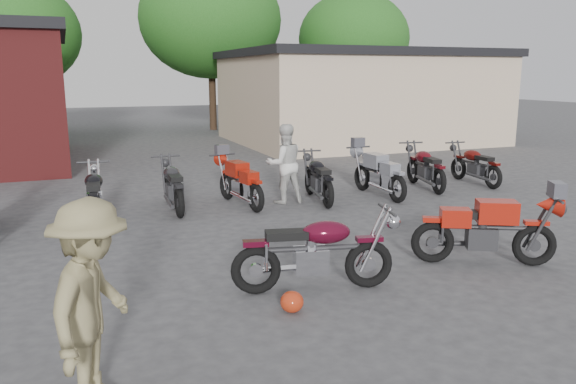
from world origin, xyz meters
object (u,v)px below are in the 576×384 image
object	(u,v)px
row_bike_2	(94,192)
vintage_motorcycle	(317,247)
helmet	(292,302)
row_bike_5	(318,176)
row_bike_4	(240,180)
row_bike_6	(378,171)
person_tan	(93,304)
row_bike_8	(475,163)
row_bike_3	(173,183)
person_light	(285,164)
row_bike_7	(425,165)
sportbike	(487,226)

from	to	relation	value
row_bike_2	vintage_motorcycle	bearing A→B (deg)	-149.22
helmet	row_bike_5	world-z (taller)	row_bike_5
row_bike_4	row_bike_6	size ratio (longest dim) A/B	0.96
person_tan	row_bike_8	bearing A→B (deg)	-28.53
row_bike_3	row_bike_8	size ratio (longest dim) A/B	1.03
row_bike_3	helmet	bearing A→B (deg)	-175.11
person_light	vintage_motorcycle	bearing A→B (deg)	75.10
row_bike_2	row_bike_6	world-z (taller)	row_bike_6
helmet	vintage_motorcycle	bearing A→B (deg)	43.06
row_bike_4	row_bike_5	distance (m)	1.79
vintage_motorcycle	row_bike_7	bearing A→B (deg)	57.00
row_bike_7	sportbike	bearing A→B (deg)	163.96
row_bike_7	row_bike_8	bearing A→B (deg)	-79.65
row_bike_4	row_bike_5	xyz separation A→B (m)	(1.77, -0.22, 0.01)
row_bike_8	row_bike_2	bearing A→B (deg)	93.81
row_bike_3	row_bike_5	world-z (taller)	same
vintage_motorcycle	person_light	bearing A→B (deg)	86.11
row_bike_5	row_bike_7	bearing A→B (deg)	-75.72
row_bike_4	row_bike_7	world-z (taller)	row_bike_7
row_bike_5	row_bike_3	bearing A→B (deg)	92.06
vintage_motorcycle	sportbike	bearing A→B (deg)	13.10
person_tan	row_bike_7	world-z (taller)	person_tan
row_bike_7	row_bike_2	bearing A→B (deg)	102.59
vintage_motorcycle	sportbike	xyz separation A→B (m)	(2.80, 0.02, -0.01)
row_bike_2	person_light	bearing A→B (deg)	-84.57
person_light	row_bike_7	xyz separation A→B (m)	(3.86, 0.21, -0.29)
helmet	row_bike_4	world-z (taller)	row_bike_4
person_light	row_bike_8	distance (m)	5.41
person_light	sportbike	bearing A→B (deg)	106.40
row_bike_2	helmet	bearing A→B (deg)	-156.56
vintage_motorcycle	row_bike_6	size ratio (longest dim) A/B	1.02
person_light	row_bike_2	xyz separation A→B (m)	(-4.01, -0.14, -0.29)
row_bike_3	row_bike_4	size ratio (longest dim) A/B	1.01
person_light	row_bike_3	world-z (taller)	person_light
row_bike_3	row_bike_7	size ratio (longest dim) A/B	0.98
person_tan	row_bike_4	bearing A→B (deg)	0.05
row_bike_4	row_bike_8	world-z (taller)	row_bike_4
person_tan	row_bike_5	world-z (taller)	person_tan
row_bike_4	row_bike_7	bearing A→B (deg)	-98.17
helmet	person_tan	distance (m)	2.66
sportbike	row_bike_6	world-z (taller)	same
row_bike_2	row_bike_8	bearing A→B (deg)	-84.41
row_bike_3	row_bike_8	xyz separation A→B (m)	(7.83, -0.03, -0.02)
sportbike	row_bike_5	size ratio (longest dim) A/B	1.03
row_bike_7	row_bike_5	bearing A→B (deg)	105.83
person_light	row_bike_2	distance (m)	4.03
sportbike	row_bike_3	xyz separation A→B (m)	(-3.74, 5.25, -0.02)
sportbike	row_bike_8	world-z (taller)	sportbike
helmet	row_bike_7	world-z (taller)	row_bike_7
sportbike	row_bike_8	xyz separation A→B (m)	(4.08, 5.21, -0.04)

